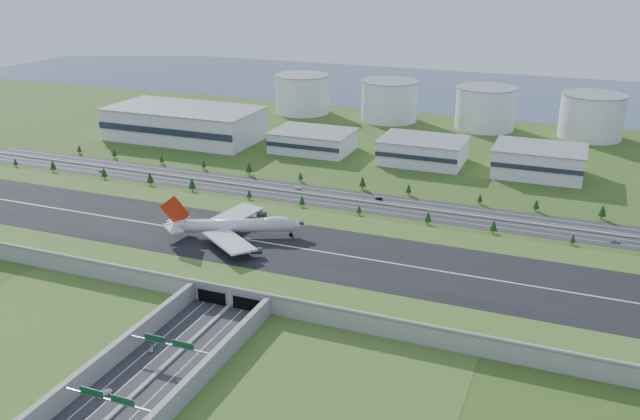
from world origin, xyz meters
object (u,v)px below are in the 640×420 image
at_px(car_6, 615,241).
at_px(car_5, 379,198).
at_px(fuel_tank_a, 302,94).
at_px(car_1, 104,393).
at_px(car_0, 152,349).
at_px(car_7, 297,188).
at_px(car_2, 233,334).
at_px(car_4, 102,171).
at_px(boeing_747, 236,225).

bearing_deg(car_6, car_5, 83.16).
height_order(fuel_tank_a, car_1, fuel_tank_a).
bearing_deg(fuel_tank_a, car_1, -75.58).
relative_size(car_0, car_7, 0.79).
bearing_deg(car_2, car_1, 61.40).
distance_m(car_1, car_7, 224.23).
xyz_separation_m(fuel_tank_a, car_4, (-53.75, -225.52, -16.67)).
xyz_separation_m(boeing_747, car_6, (177.11, 82.96, -13.53)).
bearing_deg(car_4, car_7, -85.18).
relative_size(car_1, car_4, 1.24).
relative_size(car_4, car_5, 0.92).
relative_size(car_0, car_2, 0.94).
distance_m(car_4, car_6, 326.65).
xyz_separation_m(boeing_747, car_4, (-149.54, 83.18, -13.51)).
bearing_deg(car_0, car_2, 16.86).
relative_size(fuel_tank_a, car_4, 11.97).
height_order(car_4, car_7, car_7).
relative_size(boeing_747, car_0, 15.16).
bearing_deg(car_2, car_0, 36.71).
height_order(boeing_747, car_5, boeing_747).
distance_m(boeing_747, car_7, 102.06).
height_order(fuel_tank_a, car_4, fuel_tank_a).
xyz_separation_m(car_6, car_7, (-188.14, 17.61, 0.13)).
bearing_deg(car_1, boeing_747, 113.62).
xyz_separation_m(car_5, car_7, (-54.83, -0.01, 0.07)).
relative_size(boeing_747, car_7, 12.01).
distance_m(car_2, car_5, 172.59).
height_order(boeing_747, car_2, boeing_747).
xyz_separation_m(boeing_747, car_0, (13.48, -92.73, -13.46)).
distance_m(boeing_747, car_0, 94.67).
height_order(car_4, car_5, car_5).
distance_m(car_2, car_7, 178.94).
bearing_deg(fuel_tank_a, car_5, -56.15).
bearing_deg(boeing_747, car_0, -105.08).
bearing_deg(car_7, car_6, 92.17).
bearing_deg(car_0, car_1, -112.12).
relative_size(boeing_747, car_6, 13.56).
bearing_deg(car_4, fuel_tank_a, -15.74).
bearing_deg(boeing_747, car_4, 127.56).
bearing_deg(car_0, car_7, 72.24).
relative_size(fuel_tank_a, car_5, 10.98).
bearing_deg(boeing_747, car_2, -86.25).
height_order(car_0, car_6, car_0).
height_order(car_1, car_5, car_1).
bearing_deg(boeing_747, fuel_tank_a, 83.89).
bearing_deg(car_1, car_5, 99.26).
relative_size(car_0, car_5, 0.99).
height_order(car_2, car_4, car_4).
height_order(car_5, car_7, car_7).
bearing_deg(car_1, car_2, 83.18).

